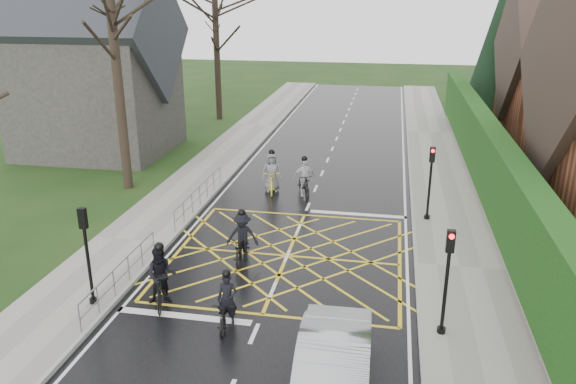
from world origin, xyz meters
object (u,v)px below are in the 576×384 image
(cyclist_lead, at_px, (272,177))
(cyclist_rear, at_px, (227,308))
(cyclist_mid, at_px, (242,242))
(cyclist_front, at_px, (304,181))
(car, at_px, (332,373))
(cyclist_back, at_px, (161,281))

(cyclist_lead, bearing_deg, cyclist_rear, -97.45)
(cyclist_mid, relative_size, cyclist_lead, 0.90)
(cyclist_front, xyz_separation_m, car, (2.82, -13.75, 0.08))
(cyclist_back, relative_size, car, 0.43)
(cyclist_back, xyz_separation_m, cyclist_mid, (1.64, 3.32, -0.06))
(car, bearing_deg, cyclist_rear, 139.47)
(cyclist_front, height_order, car, cyclist_front)
(cyclist_mid, distance_m, car, 7.82)
(cyclist_front, height_order, cyclist_lead, cyclist_lead)
(cyclist_mid, height_order, cyclist_front, cyclist_front)
(cyclist_rear, height_order, car, cyclist_rear)
(cyclist_mid, xyz_separation_m, cyclist_front, (1.11, 6.99, 0.01))
(cyclist_front, distance_m, cyclist_lead, 1.64)
(cyclist_rear, distance_m, cyclist_mid, 4.18)
(cyclist_rear, xyz_separation_m, cyclist_mid, (-0.65, 4.12, 0.14))
(cyclist_lead, height_order, car, cyclist_lead)
(cyclist_mid, distance_m, cyclist_front, 7.07)
(cyclist_rear, relative_size, cyclist_front, 0.93)
(cyclist_back, height_order, car, cyclist_back)
(cyclist_rear, distance_m, car, 4.21)
(cyclist_front, xyz_separation_m, cyclist_lead, (-1.61, 0.32, 0.01))
(cyclist_back, height_order, cyclist_lead, cyclist_lead)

